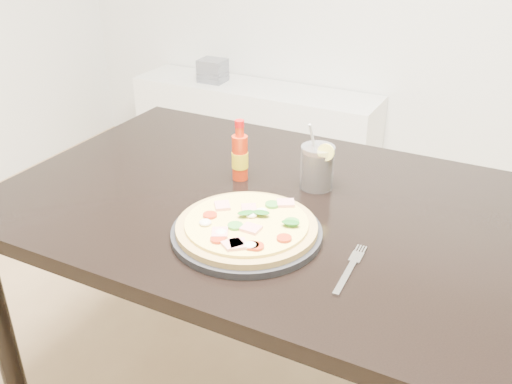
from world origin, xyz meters
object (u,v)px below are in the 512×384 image
at_px(hot_sauce_bottle, 240,156).
at_px(cola_cup, 317,168).
at_px(dining_table, 277,229).
at_px(pizza, 247,226).
at_px(media_console, 254,129).
at_px(plate, 247,233).
at_px(fork, 351,267).

bearing_deg(hot_sauce_bottle, cola_cup, 13.58).
xyz_separation_m(dining_table, cola_cup, (0.06, 0.12, 0.14)).
bearing_deg(pizza, hot_sauce_bottle, 121.56).
distance_m(dining_table, media_console, 1.83).
xyz_separation_m(pizza, hot_sauce_bottle, (-0.15, 0.25, 0.04)).
xyz_separation_m(plate, hot_sauce_bottle, (-0.15, 0.25, 0.06)).
relative_size(dining_table, pizza, 4.44).
bearing_deg(pizza, fork, -2.99).
bearing_deg(pizza, plate, 115.29).
distance_m(dining_table, cola_cup, 0.19).
bearing_deg(dining_table, cola_cup, 64.54).
relative_size(hot_sauce_bottle, fork, 0.88).
height_order(plate, cola_cup, cola_cup).
bearing_deg(plate, dining_table, 92.62).
bearing_deg(cola_cup, pizza, -98.80).
distance_m(pizza, fork, 0.25).
height_order(fork, media_console, fork).
relative_size(pizza, fork, 1.67).
relative_size(pizza, cola_cup, 1.79).
distance_m(plate, pizza, 0.02).
bearing_deg(hot_sauce_bottle, dining_table, -25.09).
height_order(hot_sauce_bottle, cola_cup, cola_cup).
height_order(pizza, media_console, pizza).
bearing_deg(hot_sauce_bottle, plate, -58.41).
relative_size(plate, cola_cup, 1.92).
xyz_separation_m(plate, fork, (0.25, -0.01, -0.01)).
bearing_deg(fork, dining_table, 140.50).
distance_m(hot_sauce_bottle, fork, 0.48).
bearing_deg(media_console, hot_sauce_bottle, -63.76).
bearing_deg(media_console, fork, -57.04).
xyz_separation_m(dining_table, pizza, (0.01, -0.18, 0.11)).
distance_m(plate, fork, 0.25).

